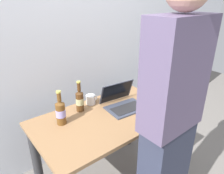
{
  "coord_description": "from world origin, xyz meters",
  "views": [
    {
      "loc": [
        -0.91,
        -1.2,
        1.67
      ],
      "look_at": [
        0.05,
        0.0,
        0.99
      ],
      "focal_mm": 33.27,
      "sensor_mm": 36.0,
      "label": 1
    }
  ],
  "objects_px": {
    "laptop": "(123,102)",
    "beer_bottle_green": "(61,112)",
    "beer_bottle_brown": "(80,100)",
    "coffee_mug": "(91,99)",
    "person_figure": "(170,121)"
  },
  "relations": [
    {
      "from": "laptop",
      "to": "beer_bottle_green",
      "type": "distance_m",
      "value": 0.57
    },
    {
      "from": "beer_bottle_brown",
      "to": "beer_bottle_green",
      "type": "bearing_deg",
      "value": -159.18
    },
    {
      "from": "beer_bottle_brown",
      "to": "coffee_mug",
      "type": "distance_m",
      "value": 0.16
    },
    {
      "from": "beer_bottle_green",
      "to": "person_figure",
      "type": "xyz_separation_m",
      "value": [
        0.39,
        -0.72,
        0.12
      ]
    },
    {
      "from": "beer_bottle_brown",
      "to": "coffee_mug",
      "type": "xyz_separation_m",
      "value": [
        0.14,
        0.05,
        -0.06
      ]
    },
    {
      "from": "person_figure",
      "to": "coffee_mug",
      "type": "distance_m",
      "value": 0.87
    },
    {
      "from": "coffee_mug",
      "to": "person_figure",
      "type": "bearing_deg",
      "value": -88.34
    },
    {
      "from": "beer_bottle_brown",
      "to": "coffee_mug",
      "type": "height_order",
      "value": "beer_bottle_brown"
    },
    {
      "from": "laptop",
      "to": "coffee_mug",
      "type": "height_order",
      "value": "laptop"
    },
    {
      "from": "coffee_mug",
      "to": "beer_bottle_brown",
      "type": "bearing_deg",
      "value": -161.57
    },
    {
      "from": "beer_bottle_green",
      "to": "person_figure",
      "type": "distance_m",
      "value": 0.82
    },
    {
      "from": "coffee_mug",
      "to": "beer_bottle_green",
      "type": "bearing_deg",
      "value": -160.12
    },
    {
      "from": "laptop",
      "to": "coffee_mug",
      "type": "bearing_deg",
      "value": 131.67
    },
    {
      "from": "beer_bottle_brown",
      "to": "laptop",
      "type": "bearing_deg",
      "value": -27.08
    },
    {
      "from": "beer_bottle_green",
      "to": "person_figure",
      "type": "relative_size",
      "value": 0.15
    }
  ]
}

